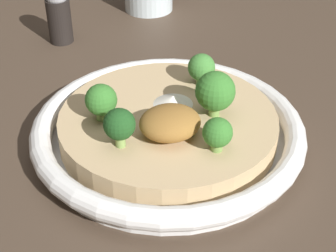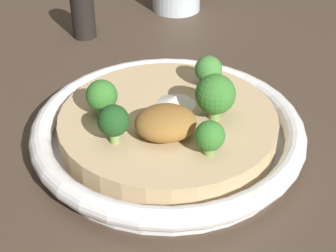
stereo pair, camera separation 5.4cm
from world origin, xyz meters
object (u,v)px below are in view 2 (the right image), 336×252
(broccoli_left, at_px, (208,70))
(broccoli_back_right, at_px, (113,121))
(risotto_bowl, at_px, (168,129))
(pepper_shaker, at_px, (82,9))
(broccoli_back_left, at_px, (215,95))
(broccoli_right, at_px, (102,96))
(broccoli_back, at_px, (210,137))

(broccoli_left, bearing_deg, broccoli_back_right, 34.68)
(risotto_bowl, bearing_deg, broccoli_left, -140.25)
(broccoli_back_right, bearing_deg, pepper_shaker, -89.56)
(broccoli_back_left, bearing_deg, broccoli_left, -100.42)
(broccoli_right, relative_size, broccoli_left, 1.06)
(broccoli_back_left, distance_m, pepper_shaker, 0.32)
(broccoli_back, height_order, broccoli_left, broccoli_left)
(broccoli_right, xyz_separation_m, broccoli_back, (-0.09, 0.09, -0.00))
(risotto_bowl, xyz_separation_m, broccoli_back_right, (0.06, 0.03, 0.04))
(risotto_bowl, distance_m, broccoli_right, 0.08)
(broccoli_right, bearing_deg, broccoli_back_right, 96.01)
(risotto_bowl, height_order, broccoli_right, broccoli_right)
(pepper_shaker, bearing_deg, risotto_bowl, 102.19)
(risotto_bowl, xyz_separation_m, broccoli_back_left, (-0.05, 0.02, 0.05))
(broccoli_left, bearing_deg, pepper_shaker, -63.86)
(broccoli_back_left, height_order, pepper_shaker, same)
(broccoli_left, xyz_separation_m, pepper_shaker, (0.12, -0.24, -0.02))
(broccoli_right, relative_size, broccoli_back, 1.14)
(broccoli_left, relative_size, pepper_shaker, 0.43)
(broccoli_back, xyz_separation_m, pepper_shaker, (0.09, -0.36, -0.01))
(broccoli_back, relative_size, broccoli_back_right, 0.85)
(broccoli_back_left, relative_size, pepper_shaker, 0.57)
(broccoli_back_right, distance_m, pepper_shaker, 0.32)
(broccoli_left, distance_m, pepper_shaker, 0.27)
(broccoli_back_left, relative_size, broccoli_back_right, 1.23)
(risotto_bowl, xyz_separation_m, broccoli_right, (0.07, -0.02, 0.04))
(broccoli_back_right, bearing_deg, broccoli_back, 156.23)
(risotto_bowl, distance_m, pepper_shaker, 0.30)
(broccoli_back, relative_size, broccoli_left, 0.93)
(broccoli_right, distance_m, broccoli_back_right, 0.05)
(broccoli_right, bearing_deg, risotto_bowl, 165.83)
(broccoli_back_right, bearing_deg, broccoli_right, -83.99)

